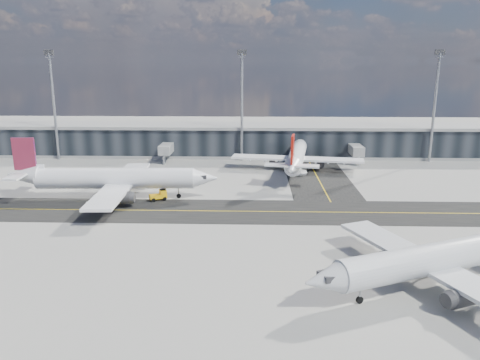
{
  "coord_description": "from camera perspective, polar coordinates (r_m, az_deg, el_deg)",
  "views": [
    {
      "loc": [
        3.35,
        -75.55,
        26.12
      ],
      "look_at": [
        0.78,
        7.07,
        5.0
      ],
      "focal_mm": 35.0,
      "sensor_mm": 36.0,
      "label": 1
    }
  ],
  "objects": [
    {
      "name": "baggage_tug",
      "position": [
        91.37,
        -9.77,
        -1.82
      ],
      "size": [
        3.6,
        2.74,
        2.04
      ],
      "rotation": [
        0.0,
        0.0,
        -1.15
      ],
      "color": "yellow",
      "rests_on": "ground"
    },
    {
      "name": "ground",
      "position": [
        80.01,
        -0.72,
        -4.72
      ],
      "size": [
        300.0,
        300.0,
        0.0
      ],
      "primitive_type": "plane",
      "color": "gray",
      "rests_on": "ground"
    },
    {
      "name": "floodlight_masts",
      "position": [
        124.04,
        0.23,
        9.47
      ],
      "size": [
        102.5,
        0.7,
        28.9
      ],
      "color": "gray",
      "rests_on": "ground"
    },
    {
      "name": "airliner_redtail",
      "position": [
        114.0,
        6.9,
        2.89
      ],
      "size": [
        32.45,
        37.91,
        11.24
      ],
      "rotation": [
        0.0,
        0.0,
        -0.15
      ],
      "color": "white",
      "rests_on": "ground"
    },
    {
      "name": "terminal_concourse",
      "position": [
        132.37,
        0.32,
        4.75
      ],
      "size": [
        152.0,
        19.8,
        8.8
      ],
      "color": "black",
      "rests_on": "ground"
    },
    {
      "name": "airliner_af",
      "position": [
        93.83,
        -15.28,
        0.16
      ],
      "size": [
        40.47,
        34.47,
        12.0
      ],
      "rotation": [
        0.0,
        0.0,
        -1.53
      ],
      "color": "white",
      "rests_on": "ground"
    },
    {
      "name": "taxiway_lanes",
      "position": [
        90.16,
        2.06,
        -2.51
      ],
      "size": [
        180.0,
        63.0,
        0.03
      ],
      "color": "black",
      "rests_on": "ground"
    },
    {
      "name": "service_van",
      "position": [
        111.76,
        6.89,
        1.14
      ],
      "size": [
        5.77,
        6.28,
        1.63
      ],
      "primitive_type": "imported",
      "rotation": [
        0.0,
        0.0,
        0.67
      ],
      "color": "white",
      "rests_on": "ground"
    },
    {
      "name": "airliner_near",
      "position": [
        60.88,
        23.6,
        -8.61
      ],
      "size": [
        35.5,
        30.66,
        11.0
      ],
      "rotation": [
        0.0,
        0.0,
        1.98
      ],
      "color": "silver",
      "rests_on": "ground"
    }
  ]
}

